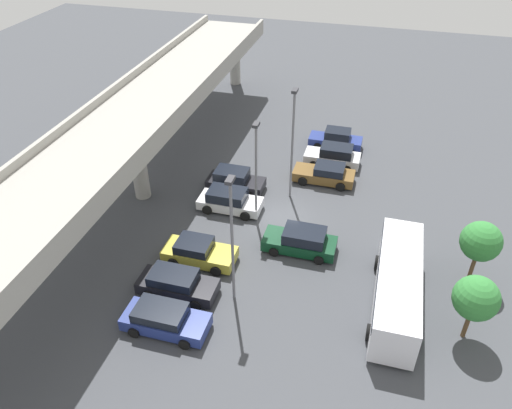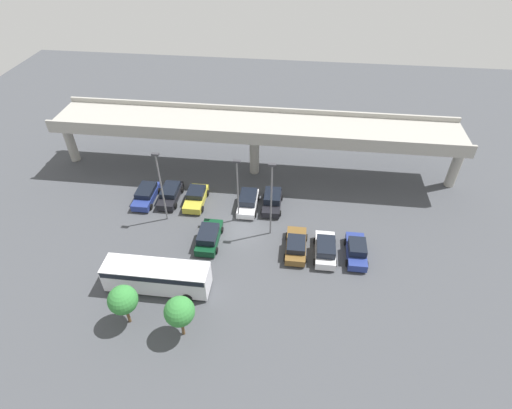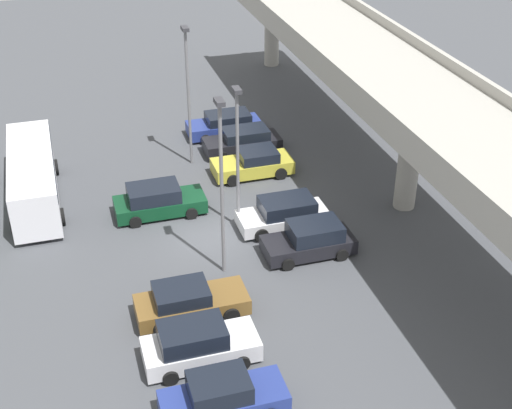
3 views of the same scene
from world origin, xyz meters
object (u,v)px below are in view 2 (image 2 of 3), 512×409
(tree_front_left, at_px, (123,300))
(parked_car_3, at_px, (209,236))
(parked_car_2, at_px, (196,197))
(parked_car_5, at_px, (272,201))
(lamp_post_mid_lot, at_px, (238,186))
(tree_front_right, at_px, (179,312))
(parked_car_8, at_px, (356,250))
(lamp_post_near_aisle, at_px, (271,195))
(shuttle_bus, at_px, (157,275))
(lamp_post_by_overpass, at_px, (161,183))
(parked_car_4, at_px, (248,201))
(parked_car_7, at_px, (325,249))
(parked_car_0, at_px, (146,195))
(parked_car_6, at_px, (296,246))
(parked_car_1, at_px, (170,194))

(tree_front_left, bearing_deg, parked_car_3, 64.91)
(parked_car_2, distance_m, parked_car_3, 6.54)
(parked_car_3, xyz_separation_m, parked_car_5, (5.69, 6.27, -0.00))
(lamp_post_mid_lot, relative_size, tree_front_right, 1.81)
(parked_car_8, xyz_separation_m, lamp_post_near_aisle, (-8.35, 2.20, 4.13))
(parked_car_3, height_order, parked_car_5, parked_car_3)
(lamp_post_near_aisle, bearing_deg, shuttle_bus, -138.55)
(lamp_post_mid_lot, relative_size, lamp_post_by_overpass, 0.91)
(lamp_post_mid_lot, distance_m, tree_front_right, 14.21)
(shuttle_bus, xyz_separation_m, lamp_post_mid_lot, (5.61, 9.69, 2.80))
(parked_car_4, bearing_deg, parked_car_5, 99.37)
(parked_car_3, bearing_deg, parked_car_7, -92.14)
(lamp_post_mid_lot, bearing_deg, parked_car_5, 38.44)
(parked_car_2, distance_m, lamp_post_near_aisle, 10.34)
(parked_car_4, bearing_deg, parked_car_7, 52.73)
(lamp_post_near_aisle, xyz_separation_m, tree_front_left, (-10.42, -11.70, -2.09))
(parked_car_4, height_order, parked_car_5, parked_car_5)
(parked_car_5, distance_m, lamp_post_mid_lot, 5.56)
(parked_car_0, bearing_deg, parked_car_5, 92.13)
(parked_car_6, bearing_deg, tree_front_left, 126.06)
(parked_car_6, bearing_deg, parked_car_2, 61.35)
(parked_car_1, height_order, parked_car_6, parked_car_6)
(parked_car_3, distance_m, parked_car_5, 8.46)
(parked_car_6, bearing_deg, parked_car_4, 42.15)
(parked_car_0, xyz_separation_m, parked_car_6, (16.84, -5.93, -0.01))
(parked_car_3, height_order, parked_car_4, parked_car_3)
(parked_car_5, bearing_deg, tree_front_left, -32.65)
(parked_car_2, relative_size, parked_car_7, 1.01)
(parked_car_4, height_order, lamp_post_mid_lot, lamp_post_mid_lot)
(parked_car_7, bearing_deg, parked_car_0, 72.55)
(parked_car_3, relative_size, tree_front_left, 1.16)
(lamp_post_mid_lot, bearing_deg, parked_car_8, -18.08)
(parked_car_0, relative_size, lamp_post_mid_lot, 0.62)
(parked_car_4, relative_size, shuttle_bus, 0.50)
(parked_car_5, xyz_separation_m, parked_car_6, (2.84, -6.45, -0.06))
(parked_car_3, distance_m, parked_car_8, 14.22)
(parked_car_1, distance_m, tree_front_left, 16.05)
(parked_car_4, relative_size, lamp_post_mid_lot, 0.61)
(lamp_post_by_overpass, height_order, tree_front_right, lamp_post_by_overpass)
(shuttle_bus, bearing_deg, parked_car_6, -153.52)
(parked_car_0, height_order, lamp_post_mid_lot, lamp_post_mid_lot)
(parked_car_5, xyz_separation_m, lamp_post_near_aisle, (0.18, -4.28, 4.15))
(parked_car_7, relative_size, tree_front_left, 1.11)
(parked_car_3, xyz_separation_m, parked_car_6, (8.53, -0.18, -0.06))
(shuttle_bus, height_order, lamp_post_by_overpass, lamp_post_by_overpass)
(parked_car_4, distance_m, parked_car_6, 8.12)
(parked_car_7, bearing_deg, parked_car_2, 65.53)
(parked_car_3, xyz_separation_m, tree_front_right, (0.10, -10.29, 2.15))
(parked_car_3, bearing_deg, lamp_post_mid_lot, -33.26)
(lamp_post_mid_lot, bearing_deg, tree_front_right, -99.33)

